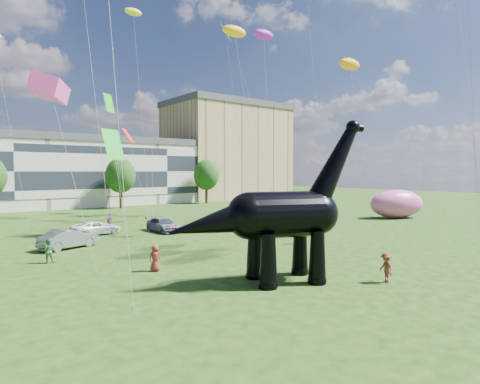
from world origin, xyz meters
TOP-DOWN VIEW (x-y plane):
  - ground at (0.00, 0.00)m, footprint 220.00×220.00m
  - terrace_row at (-8.00, 62.00)m, footprint 78.00×11.00m
  - apartment_block at (40.00, 65.00)m, footprint 28.00×18.00m
  - tree_mid_right at (8.00, 53.00)m, footprint 5.20×5.20m
  - tree_far_right at (26.00, 53.00)m, footprint 5.20×5.20m
  - dinosaur_sculpture at (-2.64, 1.66)m, footprint 12.15×5.97m
  - car_grey at (-9.53, 20.03)m, footprint 5.19×3.06m
  - car_white at (-5.20, 26.05)m, footprint 5.20×2.76m
  - car_dark at (1.10, 23.47)m, footprint 2.19×5.15m
  - gazebo_near at (13.09, 24.47)m, footprint 4.22×4.22m
  - gazebo_far at (22.79, 33.45)m, footprint 4.38×4.38m
  - inflatable_pink at (32.72, 14.91)m, footprint 8.88×6.89m
  - visitors at (-0.74, 14.94)m, footprint 44.86×37.92m

SIDE VIEW (x-z plane):
  - ground at x=0.00m, z-range 0.00..0.00m
  - car_white at x=-5.20m, z-range 0.00..1.39m
  - car_dark at x=1.10m, z-range 0.00..1.48m
  - car_grey at x=-9.53m, z-range 0.00..1.62m
  - visitors at x=-0.74m, z-range -0.03..1.78m
  - gazebo_near at x=13.09m, z-range 0.50..2.97m
  - gazebo_far at x=22.79m, z-range 0.53..3.15m
  - inflatable_pink at x=32.72m, z-range 0.00..3.98m
  - dinosaur_sculpture at x=-2.64m, z-range -1.24..8.86m
  - terrace_row at x=-8.00m, z-range 0.00..12.00m
  - tree_mid_right at x=8.00m, z-range 1.57..11.01m
  - tree_far_right at x=26.00m, z-range 1.57..11.01m
  - apartment_block at x=40.00m, z-range 0.00..22.00m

